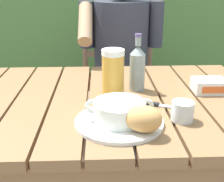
{
  "coord_description": "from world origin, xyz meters",
  "views": [
    {
      "loc": [
        -0.02,
        -1.04,
        1.15
      ],
      "look_at": [
        0.02,
        -0.12,
        0.79
      ],
      "focal_mm": 47.39,
      "sensor_mm": 36.0,
      "label": 1
    }
  ],
  "objects_px": {
    "beer_bottle": "(137,67)",
    "serving_plate": "(119,122)",
    "soup_bowl": "(119,110)",
    "water_glass_small": "(183,111)",
    "bread_roll": "(143,119)",
    "table_knife": "(158,105)",
    "person_eating": "(121,55)",
    "butter_tub": "(209,86)",
    "beer_glass": "(113,73)",
    "chair_near_diner": "(119,82)"
  },
  "relations": [
    {
      "from": "beer_bottle",
      "to": "butter_tub",
      "type": "height_order",
      "value": "beer_bottle"
    },
    {
      "from": "chair_near_diner",
      "to": "soup_bowl",
      "type": "bearing_deg",
      "value": -93.77
    },
    {
      "from": "person_eating",
      "to": "serving_plate",
      "type": "relative_size",
      "value": 4.49
    },
    {
      "from": "beer_bottle",
      "to": "table_knife",
      "type": "height_order",
      "value": "beer_bottle"
    },
    {
      "from": "serving_plate",
      "to": "beer_bottle",
      "type": "relative_size",
      "value": 1.22
    },
    {
      "from": "chair_near_diner",
      "to": "bread_roll",
      "type": "height_order",
      "value": "chair_near_diner"
    },
    {
      "from": "serving_plate",
      "to": "table_knife",
      "type": "bearing_deg",
      "value": 40.82
    },
    {
      "from": "serving_plate",
      "to": "table_knife",
      "type": "height_order",
      "value": "serving_plate"
    },
    {
      "from": "serving_plate",
      "to": "soup_bowl",
      "type": "bearing_deg",
      "value": 90.0
    },
    {
      "from": "person_eating",
      "to": "bread_roll",
      "type": "distance_m",
      "value": 0.95
    },
    {
      "from": "person_eating",
      "to": "bread_roll",
      "type": "relative_size",
      "value": 9.62
    },
    {
      "from": "person_eating",
      "to": "soup_bowl",
      "type": "height_order",
      "value": "person_eating"
    },
    {
      "from": "person_eating",
      "to": "chair_near_diner",
      "type": "bearing_deg",
      "value": 89.21
    },
    {
      "from": "person_eating",
      "to": "beer_bottle",
      "type": "bearing_deg",
      "value": -87.81
    },
    {
      "from": "beer_glass",
      "to": "beer_bottle",
      "type": "bearing_deg",
      "value": 26.87
    },
    {
      "from": "bread_roll",
      "to": "soup_bowl",
      "type": "bearing_deg",
      "value": 130.6
    },
    {
      "from": "water_glass_small",
      "to": "table_knife",
      "type": "bearing_deg",
      "value": 115.49
    },
    {
      "from": "butter_tub",
      "to": "beer_bottle",
      "type": "bearing_deg",
      "value": 172.48
    },
    {
      "from": "serving_plate",
      "to": "water_glass_small",
      "type": "height_order",
      "value": "water_glass_small"
    },
    {
      "from": "person_eating",
      "to": "butter_tub",
      "type": "bearing_deg",
      "value": -63.74
    },
    {
      "from": "soup_bowl",
      "to": "bread_roll",
      "type": "relative_size",
      "value": 1.64
    },
    {
      "from": "soup_bowl",
      "to": "butter_tub",
      "type": "height_order",
      "value": "soup_bowl"
    },
    {
      "from": "beer_bottle",
      "to": "butter_tub",
      "type": "distance_m",
      "value": 0.29
    },
    {
      "from": "chair_near_diner",
      "to": "butter_tub",
      "type": "distance_m",
      "value": 0.92
    },
    {
      "from": "soup_bowl",
      "to": "beer_glass",
      "type": "xyz_separation_m",
      "value": [
        -0.01,
        0.24,
        0.05
      ]
    },
    {
      "from": "chair_near_diner",
      "to": "person_eating",
      "type": "distance_m",
      "value": 0.32
    },
    {
      "from": "person_eating",
      "to": "table_knife",
      "type": "height_order",
      "value": "person_eating"
    },
    {
      "from": "bread_roll",
      "to": "table_knife",
      "type": "height_order",
      "value": "bread_roll"
    },
    {
      "from": "bread_roll",
      "to": "water_glass_small",
      "type": "relative_size",
      "value": 1.8
    },
    {
      "from": "soup_bowl",
      "to": "water_glass_small",
      "type": "relative_size",
      "value": 2.96
    },
    {
      "from": "beer_bottle",
      "to": "soup_bowl",
      "type": "bearing_deg",
      "value": -107.11
    },
    {
      "from": "serving_plate",
      "to": "beer_glass",
      "type": "xyz_separation_m",
      "value": [
        -0.01,
        0.24,
        0.08
      ]
    },
    {
      "from": "chair_near_diner",
      "to": "person_eating",
      "type": "relative_size",
      "value": 0.84
    },
    {
      "from": "butter_tub",
      "to": "table_knife",
      "type": "relative_size",
      "value": 0.89
    },
    {
      "from": "bread_roll",
      "to": "water_glass_small",
      "type": "height_order",
      "value": "bread_roll"
    },
    {
      "from": "beer_bottle",
      "to": "serving_plate",
      "type": "bearing_deg",
      "value": -107.11
    },
    {
      "from": "water_glass_small",
      "to": "table_knife",
      "type": "distance_m",
      "value": 0.13
    },
    {
      "from": "table_knife",
      "to": "person_eating",
      "type": "bearing_deg",
      "value": 95.95
    },
    {
      "from": "beer_glass",
      "to": "serving_plate",
      "type": "bearing_deg",
      "value": -88.14
    },
    {
      "from": "beer_glass",
      "to": "beer_bottle",
      "type": "height_order",
      "value": "beer_bottle"
    },
    {
      "from": "chair_near_diner",
      "to": "bread_roll",
      "type": "distance_m",
      "value": 1.19
    },
    {
      "from": "serving_plate",
      "to": "butter_tub",
      "type": "height_order",
      "value": "butter_tub"
    },
    {
      "from": "bread_roll",
      "to": "serving_plate",
      "type": "bearing_deg",
      "value": 130.6
    },
    {
      "from": "chair_near_diner",
      "to": "beer_glass",
      "type": "xyz_separation_m",
      "value": [
        -0.08,
        -0.84,
        0.33
      ]
    },
    {
      "from": "chair_near_diner",
      "to": "beer_bottle",
      "type": "bearing_deg",
      "value": -88.59
    },
    {
      "from": "water_glass_small",
      "to": "chair_near_diner",
      "type": "bearing_deg",
      "value": 96.91
    },
    {
      "from": "person_eating",
      "to": "bread_roll",
      "type": "bearing_deg",
      "value": -90.32
    },
    {
      "from": "beer_bottle",
      "to": "table_knife",
      "type": "distance_m",
      "value": 0.2
    },
    {
      "from": "chair_near_diner",
      "to": "table_knife",
      "type": "bearing_deg",
      "value": -85.49
    },
    {
      "from": "bread_roll",
      "to": "table_knife",
      "type": "bearing_deg",
      "value": 67.38
    }
  ]
}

